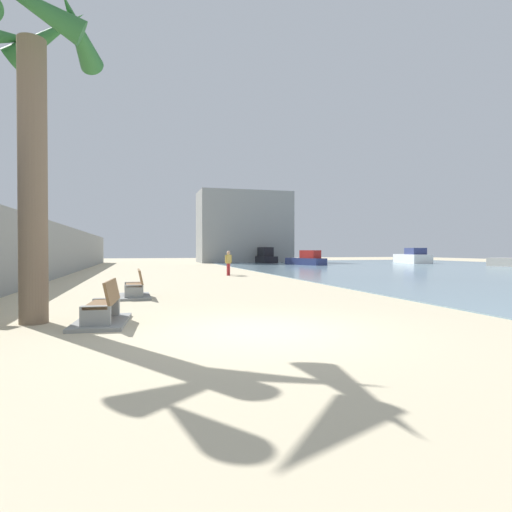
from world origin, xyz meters
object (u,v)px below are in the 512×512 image
boat_outer (412,257)px  palm_tree (30,91)px  person_walking (228,262)px  bench_far (134,291)px  bench_near (103,313)px  person_standing (229,261)px  boat_nearest (264,257)px  boat_far_left (307,260)px

boat_outer → palm_tree: bearing=-135.2°
palm_tree → person_walking: bearing=64.0°
palm_tree → bench_far: bearing=65.4°
bench_far → bench_near: bearing=-96.8°
person_walking → person_standing: bearing=76.8°
boat_nearest → boat_far_left: 8.63m
bench_near → person_standing: 18.71m
boat_nearest → boat_outer: 18.48m
boat_far_left → boat_outer: size_ratio=0.70×
palm_tree → bench_near: palm_tree is taller
bench_far → boat_nearest: bearing=66.8°
bench_far → boat_far_left: 32.24m
person_standing → boat_far_left: (11.63, 14.74, -0.31)m
bench_near → person_walking: size_ratio=1.38×
palm_tree → boat_far_left: palm_tree is taller
person_walking → boat_outer: 32.90m
bench_far → boat_nearest: 38.46m
boat_far_left → bench_far: bearing=-122.9°
palm_tree → boat_far_left: size_ratio=1.46×
bench_near → person_walking: bearing=69.2°
bench_near → bench_far: size_ratio=1.02×
person_walking → person_standing: 1.01m
palm_tree → person_standing: palm_tree is taller
person_standing → boat_far_left: bearing=51.7°
person_standing → palm_tree: bearing=-115.3°
bench_near → boat_far_left: 37.01m
bench_far → boat_outer: bearing=42.4°
bench_near → boat_outer: bearing=46.4°
person_standing → person_walking: bearing=-103.2°
bench_near → bench_far: 5.24m
person_walking → boat_far_left: boat_far_left is taller
person_walking → boat_nearest: 25.82m
person_standing → boat_nearest: size_ratio=0.28×
boat_outer → boat_nearest: bearing=162.9°
bench_near → boat_far_left: (18.13, 32.26, 0.38)m
boat_outer → boat_far_left: bearing=-169.3°
boat_outer → bench_near: bearing=-133.6°
boat_nearest → boat_far_left: (2.38, -8.29, -0.13)m
person_standing → boat_far_left: boat_far_left is taller
bench_far → boat_far_left: (17.52, 27.06, 0.38)m
person_walking → person_standing: size_ratio=0.99×
bench_near → boat_far_left: boat_far_left is taller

